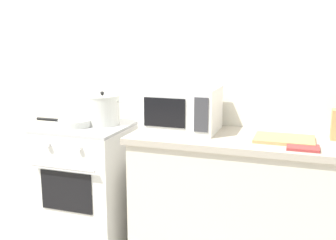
% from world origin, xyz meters
% --- Properties ---
extents(back_wall, '(4.40, 0.10, 2.50)m').
position_xyz_m(back_wall, '(0.30, 0.97, 1.25)').
color(back_wall, silver).
rests_on(back_wall, ground_plane).
extents(lower_cabinet_right, '(1.64, 0.56, 0.88)m').
position_xyz_m(lower_cabinet_right, '(0.90, 0.62, 0.44)').
color(lower_cabinet_right, beige).
rests_on(lower_cabinet_right, ground_plane).
extents(countertop_right, '(1.70, 0.60, 0.04)m').
position_xyz_m(countertop_right, '(0.90, 0.62, 0.90)').
color(countertop_right, '#ADA393').
rests_on(countertop_right, lower_cabinet_right).
extents(stove, '(0.60, 0.64, 0.92)m').
position_xyz_m(stove, '(-0.35, 0.60, 0.46)').
color(stove, white).
rests_on(stove, ground_plane).
extents(stock_pot, '(0.34, 0.25, 0.24)m').
position_xyz_m(stock_pot, '(-0.25, 0.67, 1.03)').
color(stock_pot, beige).
rests_on(stock_pot, stove).
extents(frying_pan, '(0.44, 0.24, 0.05)m').
position_xyz_m(frying_pan, '(-0.41, 0.54, 0.95)').
color(frying_pan, beige).
rests_on(frying_pan, stove).
extents(microwave, '(0.50, 0.37, 0.30)m').
position_xyz_m(microwave, '(0.35, 0.68, 1.07)').
color(microwave, white).
rests_on(microwave, countertop_right).
extents(cutting_board, '(0.36, 0.26, 0.02)m').
position_xyz_m(cutting_board, '(1.04, 0.60, 0.93)').
color(cutting_board, tan).
rests_on(cutting_board, countertop_right).
extents(oven_mitt, '(0.18, 0.14, 0.02)m').
position_xyz_m(oven_mitt, '(1.15, 0.44, 0.93)').
color(oven_mitt, '#993333').
rests_on(oven_mitt, countertop_right).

